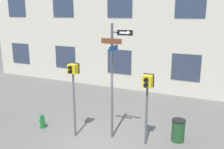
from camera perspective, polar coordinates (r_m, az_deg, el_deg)
The scene contains 6 objects.
ground_plane at distance 9.45m, azimuth -3.18°, elevation -15.48°, with size 60.00×60.00×0.00m, color #595651.
street_sign_pole at distance 8.94m, azimuth 0.34°, elevation 0.31°, with size 1.15×0.72×4.29m.
pedestrian_signal_left at distance 9.27m, azimuth -8.84°, elevation -1.40°, with size 0.38×0.40×2.86m.
pedestrian_signal_right at distance 8.68m, azimuth 8.05°, elevation -3.52°, with size 0.38×0.40×2.60m.
fire_hydrant at distance 10.84m, azimuth -15.65°, elevation -10.24°, with size 0.35×0.19×0.61m.
trash_bin at distance 9.74m, azimuth 14.89°, elevation -12.23°, with size 0.50×0.50×0.84m.
Camera 1 is at (3.88, -7.27, 4.63)m, focal length 40.00 mm.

